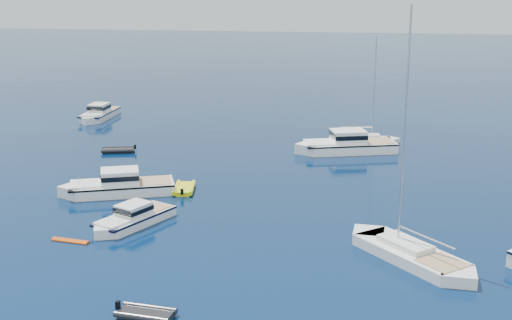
{
  "coord_description": "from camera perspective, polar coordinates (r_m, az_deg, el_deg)",
  "views": [
    {
      "loc": [
        4.44,
        -33.22,
        17.25
      ],
      "look_at": [
        -4.91,
        22.56,
        2.2
      ],
      "focal_mm": 47.75,
      "sensor_mm": 36.0,
      "label": 1
    }
  ],
  "objects": [
    {
      "name": "kayak_orange",
      "position": [
        48.23,
        -15.27,
        -6.61
      ],
      "size": [
        2.77,
        0.94,
        0.3
      ],
      "primitive_type": null,
      "rotation": [
        0.0,
        0.0,
        1.43
      ],
      "color": "#C74509",
      "rests_on": "ground"
    },
    {
      "name": "sailboat_mid_r",
      "position": [
        44.81,
        12.75,
        -8.13
      ],
      "size": [
        9.63,
        10.27,
        16.44
      ],
      "primitive_type": null,
      "rotation": [
        0.0,
        0.0,
        0.73
      ],
      "color": "white",
      "rests_on": "ground"
    },
    {
      "name": "motor_cruiser_left",
      "position": [
        50.35,
        -10.28,
        -5.38
      ],
      "size": [
        5.41,
        8.04,
        2.04
      ],
      "primitive_type": null,
      "rotation": [
        0.0,
        0.0,
        2.71
      ],
      "color": "white",
      "rests_on": "ground"
    },
    {
      "name": "ground",
      "position": [
        37.69,
        1.74,
        -12.34
      ],
      "size": [
        400.0,
        400.0,
        0.0
      ],
      "primitive_type": "plane",
      "color": "#082350",
      "rests_on": "ground"
    },
    {
      "name": "motor_cruiser_distant",
      "position": [
        70.8,
        7.52,
        0.67
      ],
      "size": [
        11.75,
        6.7,
        2.95
      ],
      "primitive_type": null,
      "rotation": [
        0.0,
        0.0,
        1.88
      ],
      "color": "white",
      "rests_on": "ground"
    },
    {
      "name": "motor_cruiser_horizon",
      "position": [
        89.5,
        -13.01,
        3.4
      ],
      "size": [
        2.88,
        9.28,
        2.43
      ],
      "primitive_type": null,
      "rotation": [
        0.0,
        0.0,
        3.15
      ],
      "color": "silver",
      "rests_on": "ground"
    },
    {
      "name": "tender_yellow",
      "position": [
        57.65,
        -6.02,
        -2.59
      ],
      "size": [
        2.56,
        3.9,
        0.95
      ],
      "primitive_type": null,
      "rotation": [
        0.0,
        0.0,
        0.17
      ],
      "color": "#DFE70D",
      "rests_on": "ground"
    },
    {
      "name": "sailboat_centre",
      "position": [
        75.16,
        9.07,
        1.44
      ],
      "size": [
        8.34,
        3.27,
        11.93
      ],
      "primitive_type": null,
      "rotation": [
        0.0,
        0.0,
        4.86
      ],
      "color": "silver",
      "rests_on": "ground"
    },
    {
      "name": "tender_grey_near",
      "position": [
        37.23,
        -9.21,
        -12.91
      ],
      "size": [
        3.36,
        2.11,
        0.95
      ],
      "primitive_type": null,
      "rotation": [
        0.0,
        0.0,
        4.61
      ],
      "color": "black",
      "rests_on": "ground"
    },
    {
      "name": "tender_grey_far",
      "position": [
        71.61,
        -11.46,
        0.66
      ],
      "size": [
        3.88,
        2.81,
        0.95
      ],
      "primitive_type": null,
      "rotation": [
        0.0,
        0.0,
        1.85
      ],
      "color": "black",
      "rests_on": "ground"
    },
    {
      "name": "motor_cruiser_centre",
      "position": [
        57.73,
        -11.46,
        -2.79
      ],
      "size": [
        10.59,
        6.61,
        2.67
      ],
      "primitive_type": null,
      "rotation": [
        0.0,
        0.0,
        1.94
      ],
      "color": "white",
      "rests_on": "ground"
    }
  ]
}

